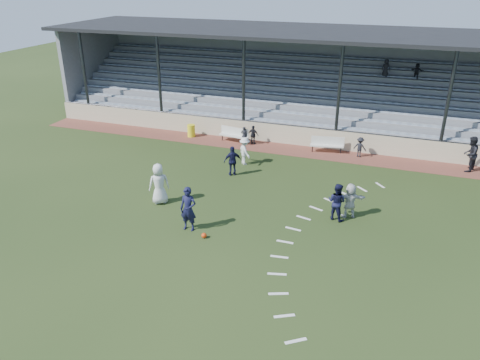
% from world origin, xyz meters
% --- Properties ---
extents(ground, '(90.00, 90.00, 0.00)m').
position_xyz_m(ground, '(0.00, 0.00, 0.00)').
color(ground, '#233314').
rests_on(ground, ground).
extents(cinder_track, '(34.00, 2.00, 0.02)m').
position_xyz_m(cinder_track, '(0.00, 10.50, 0.01)').
color(cinder_track, brown).
rests_on(cinder_track, ground).
extents(retaining_wall, '(34.00, 0.18, 1.20)m').
position_xyz_m(retaining_wall, '(0.00, 11.55, 0.60)').
color(retaining_wall, '#C2B495').
rests_on(retaining_wall, ground).
extents(bench_left, '(2.04, 0.77, 0.95)m').
position_xyz_m(bench_left, '(-3.30, 10.70, 0.58)').
color(bench_left, silver).
rests_on(bench_left, cinder_track).
extents(bench_right, '(2.04, 0.79, 0.95)m').
position_xyz_m(bench_right, '(2.66, 10.88, 0.58)').
color(bench_right, silver).
rests_on(bench_right, cinder_track).
extents(trash_bin, '(0.51, 0.51, 0.81)m').
position_xyz_m(trash_bin, '(-6.36, 10.73, 0.43)').
color(trash_bin, yellow).
rests_on(trash_bin, cinder_track).
extents(football, '(0.23, 0.23, 0.23)m').
position_xyz_m(football, '(-0.42, -0.82, 0.11)').
color(football, red).
rests_on(football, ground).
extents(player_white_lead, '(1.16, 1.09, 1.99)m').
position_xyz_m(player_white_lead, '(-3.68, 1.45, 0.99)').
color(player_white_lead, silver).
rests_on(player_white_lead, ground).
extents(player_navy_lead, '(0.73, 0.49, 1.97)m').
position_xyz_m(player_navy_lead, '(-1.30, -0.38, 0.99)').
color(player_navy_lead, black).
rests_on(player_navy_lead, ground).
extents(player_navy_mid, '(0.99, 0.87, 1.72)m').
position_xyz_m(player_navy_mid, '(4.48, 2.65, 0.86)').
color(player_navy_mid, black).
rests_on(player_navy_mid, ground).
extents(player_white_wing, '(1.15, 1.15, 1.60)m').
position_xyz_m(player_white_wing, '(-1.45, 7.38, 0.80)').
color(player_white_wing, silver).
rests_on(player_white_wing, ground).
extents(player_navy_wing, '(1.03, 0.86, 1.64)m').
position_xyz_m(player_navy_wing, '(-1.55, 5.70, 0.82)').
color(player_navy_wing, black).
rests_on(player_navy_wing, ground).
extents(player_white_back, '(1.58, 1.04, 1.63)m').
position_xyz_m(player_white_back, '(5.01, 3.06, 0.81)').
color(player_white_back, silver).
rests_on(player_white_back, ground).
extents(official, '(1.07, 1.18, 1.99)m').
position_xyz_m(official, '(10.51, 10.55, 1.01)').
color(official, black).
rests_on(official, cinder_track).
extents(sub_left_near, '(0.44, 0.31, 1.14)m').
position_xyz_m(sub_left_near, '(-2.58, 10.55, 0.59)').
color(sub_left_near, black).
rests_on(sub_left_near, cinder_track).
extents(sub_left_far, '(0.76, 0.41, 1.23)m').
position_xyz_m(sub_left_far, '(-2.01, 10.70, 0.63)').
color(sub_left_far, black).
rests_on(sub_left_far, cinder_track).
extents(sub_right, '(0.86, 0.62, 1.21)m').
position_xyz_m(sub_right, '(4.61, 10.74, 0.62)').
color(sub_right, black).
rests_on(sub_right, cinder_track).
extents(grandstand, '(34.60, 9.00, 6.61)m').
position_xyz_m(grandstand, '(0.00, 16.26, 2.20)').
color(grandstand, gray).
rests_on(grandstand, ground).
extents(penalty_arc, '(3.89, 14.63, 0.01)m').
position_xyz_m(penalty_arc, '(4.12, 0.00, 0.01)').
color(penalty_arc, silver).
rests_on(penalty_arc, ground).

